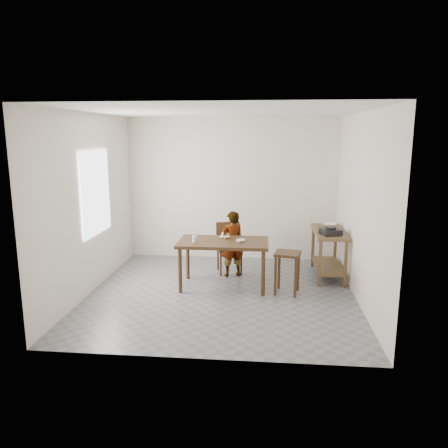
# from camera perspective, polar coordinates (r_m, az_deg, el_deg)

# --- Properties ---
(floor) EXTENTS (4.00, 4.00, 0.04)m
(floor) POSITION_cam_1_polar(r_m,az_deg,el_deg) (6.76, -0.33, -9.18)
(floor) COLOR slate
(floor) RESTS_ON ground
(ceiling) EXTENTS (4.00, 4.00, 0.04)m
(ceiling) POSITION_cam_1_polar(r_m,az_deg,el_deg) (6.33, -0.36, 14.68)
(ceiling) COLOR white
(ceiling) RESTS_ON wall_back
(wall_back) EXTENTS (4.00, 0.04, 2.70)m
(wall_back) POSITION_cam_1_polar(r_m,az_deg,el_deg) (8.40, 1.07, 4.56)
(wall_back) COLOR white
(wall_back) RESTS_ON ground
(wall_front) EXTENTS (4.00, 0.04, 2.70)m
(wall_front) POSITION_cam_1_polar(r_m,az_deg,el_deg) (4.44, -3.01, -1.85)
(wall_front) COLOR white
(wall_front) RESTS_ON ground
(wall_left) EXTENTS (0.04, 4.00, 2.70)m
(wall_left) POSITION_cam_1_polar(r_m,az_deg,el_deg) (6.91, -17.27, 2.50)
(wall_left) COLOR white
(wall_left) RESTS_ON ground
(wall_right) EXTENTS (0.04, 4.00, 2.70)m
(wall_right) POSITION_cam_1_polar(r_m,az_deg,el_deg) (6.52, 17.62, 1.96)
(wall_right) COLOR white
(wall_right) RESTS_ON ground
(window_pane) EXTENTS (0.02, 1.10, 1.30)m
(window_pane) POSITION_cam_1_polar(r_m,az_deg,el_deg) (7.05, -16.35, 3.97)
(window_pane) COLOR white
(window_pane) RESTS_ON wall_left
(dining_table) EXTENTS (1.40, 0.80, 0.75)m
(dining_table) POSITION_cam_1_polar(r_m,az_deg,el_deg) (6.92, -0.08, -5.24)
(dining_table) COLOR #3F2714
(dining_table) RESTS_ON floor
(prep_counter) EXTENTS (0.50, 1.20, 0.80)m
(prep_counter) POSITION_cam_1_polar(r_m,az_deg,el_deg) (7.63, 13.44, -3.76)
(prep_counter) COLOR brown
(prep_counter) RESTS_ON floor
(child) EXTENTS (0.49, 0.42, 1.13)m
(child) POSITION_cam_1_polar(r_m,az_deg,el_deg) (7.40, 1.06, -2.61)
(child) COLOR silver
(child) RESTS_ON floor
(dining_chair) EXTENTS (0.51, 0.51, 0.87)m
(dining_chair) POSITION_cam_1_polar(r_m,az_deg,el_deg) (7.63, 0.71, -3.19)
(dining_chair) COLOR #3F2714
(dining_chair) RESTS_ON floor
(stool) EXTENTS (0.43, 0.43, 0.64)m
(stool) POSITION_cam_1_polar(r_m,az_deg,el_deg) (6.74, 8.24, -6.31)
(stool) COLOR #3F2714
(stool) RESTS_ON floor
(glass_tumbler) EXTENTS (0.08, 0.08, 0.09)m
(glass_tumbler) POSITION_cam_1_polar(r_m,az_deg,el_deg) (6.77, -3.86, -1.94)
(glass_tumbler) COLOR silver
(glass_tumbler) RESTS_ON dining_table
(small_bowl) EXTENTS (0.18, 0.18, 0.04)m
(small_bowl) POSITION_cam_1_polar(r_m,az_deg,el_deg) (6.74, 2.14, -2.21)
(small_bowl) COLOR white
(small_bowl) RESTS_ON dining_table
(banana) EXTENTS (0.18, 0.13, 0.06)m
(banana) POSITION_cam_1_polar(r_m,az_deg,el_deg) (6.96, 0.07, -1.66)
(banana) COLOR #D5C849
(banana) RESTS_ON dining_table
(serving_bowl) EXTENTS (0.23, 0.23, 0.06)m
(serving_bowl) POSITION_cam_1_polar(r_m,az_deg,el_deg) (7.84, 13.58, -0.14)
(serving_bowl) COLOR white
(serving_bowl) RESTS_ON prep_counter
(gas_burner) EXTENTS (0.36, 0.36, 0.10)m
(gas_burner) POSITION_cam_1_polar(r_m,az_deg,el_deg) (7.22, 13.74, -0.98)
(gas_burner) COLOR black
(gas_burner) RESTS_ON prep_counter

